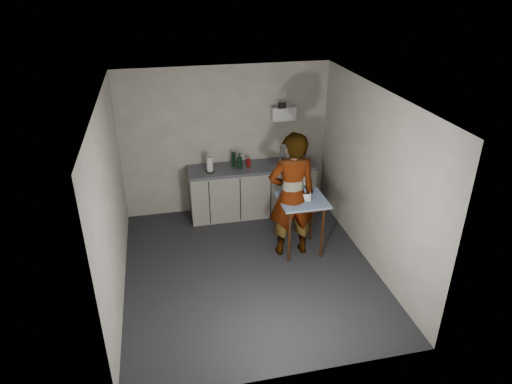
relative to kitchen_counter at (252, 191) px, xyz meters
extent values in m
plane|color=#292A2E|center=(-0.40, -1.70, -0.43)|extent=(4.00, 4.00, 0.00)
cube|color=#B5AD9E|center=(-0.40, 0.29, 0.87)|extent=(3.60, 0.02, 2.60)
cube|color=#B5AD9E|center=(1.39, -1.70, 0.87)|extent=(0.02, 4.00, 2.60)
cube|color=#B5AD9E|center=(-2.19, -1.70, 0.87)|extent=(0.02, 4.00, 2.60)
cube|color=white|center=(-0.40, -1.70, 2.17)|extent=(3.60, 4.00, 0.01)
cube|color=black|center=(0.00, 0.00, -0.39)|extent=(2.20, 0.52, 0.08)
cube|color=#B4B0A0|center=(0.00, 0.00, 0.00)|extent=(2.20, 0.58, 0.86)
cube|color=#4C5057|center=(0.00, 0.00, 0.46)|extent=(2.24, 0.62, 0.05)
cube|color=black|center=(-0.80, -0.29, 0.00)|extent=(0.02, 0.01, 0.80)
cube|color=black|center=(-0.27, -0.29, 0.00)|extent=(0.02, 0.01, 0.80)
cube|color=black|center=(0.27, -0.29, 0.00)|extent=(0.01, 0.01, 0.80)
cube|color=black|center=(0.80, -0.29, 0.00)|extent=(0.02, 0.01, 0.80)
cube|color=white|center=(0.60, 0.22, 1.32)|extent=(0.42, 0.16, 0.24)
cube|color=white|center=(0.60, 0.27, 1.18)|extent=(0.30, 0.06, 0.04)
cube|color=black|center=(0.55, 0.13, 1.48)|extent=(0.14, 0.02, 0.10)
cylinder|color=#3E1C0E|center=(0.22, -1.61, -0.01)|extent=(0.05, 0.05, 0.83)
cylinder|color=#3E1C0E|center=(0.74, -1.61, -0.01)|extent=(0.05, 0.05, 0.83)
cylinder|color=#3E1C0E|center=(0.22, -1.10, -0.01)|extent=(0.05, 0.05, 0.83)
cylinder|color=#3E1C0E|center=(0.74, -1.10, -0.01)|extent=(0.05, 0.05, 0.83)
cube|color=#3E1C0E|center=(0.48, -1.35, 0.43)|extent=(0.62, 0.62, 0.04)
cube|color=#1B4EA4|center=(0.48, -1.35, 0.46)|extent=(0.70, 0.70, 0.03)
imported|color=#B2A593|center=(0.31, -1.37, 0.56)|extent=(0.73, 0.48, 1.97)
imported|color=black|center=(-0.23, -0.04, 0.62)|extent=(0.15, 0.15, 0.27)
cylinder|color=red|center=(-0.06, 0.01, 0.55)|extent=(0.07, 0.07, 0.14)
cylinder|color=black|center=(-0.31, 0.08, 0.61)|extent=(0.07, 0.07, 0.25)
cylinder|color=black|center=(-0.74, -0.08, 0.49)|extent=(0.15, 0.15, 0.01)
cylinder|color=white|center=(-0.74, -0.08, 0.63)|extent=(0.10, 0.10, 0.26)
cube|color=white|center=(0.73, -0.04, 0.49)|extent=(0.45, 0.33, 0.02)
cylinder|color=white|center=(0.53, -0.18, 0.65)|extent=(0.01, 0.01, 0.29)
cylinder|color=white|center=(0.93, -0.18, 0.65)|extent=(0.01, 0.01, 0.29)
cylinder|color=white|center=(0.53, 0.11, 0.65)|extent=(0.01, 0.01, 0.29)
cylinder|color=white|center=(0.93, 0.11, 0.65)|extent=(0.01, 0.01, 0.29)
cylinder|color=white|center=(0.62, -0.04, 0.63)|extent=(0.06, 0.25, 0.24)
cylinder|color=white|center=(0.71, -0.04, 0.63)|extent=(0.06, 0.25, 0.24)
cylinder|color=white|center=(0.80, -0.04, 0.63)|extent=(0.06, 0.25, 0.24)
cube|color=white|center=(0.47, -1.29, 0.48)|extent=(0.32, 0.32, 0.01)
cube|color=white|center=(0.44, -1.43, 0.54)|extent=(0.28, 0.05, 0.10)
cube|color=white|center=(0.49, -1.16, 0.54)|extent=(0.28, 0.05, 0.10)
cube|color=white|center=(0.33, -1.27, 0.54)|extent=(0.05, 0.28, 0.10)
cube|color=white|center=(0.60, -1.31, 0.54)|extent=(0.05, 0.28, 0.10)
cube|color=white|center=(0.49, -1.15, 0.73)|extent=(0.28, 0.05, 0.28)
cylinder|color=silver|center=(0.47, -1.29, 0.54)|extent=(0.19, 0.19, 0.10)
sphere|color=#E7557A|center=(0.41, -1.32, 0.61)|extent=(0.06, 0.06, 0.06)
sphere|color=#5C93FC|center=(0.51, -1.34, 0.61)|extent=(0.06, 0.06, 0.06)
sphere|color=#61EC76|center=(0.47, -1.25, 0.61)|extent=(0.06, 0.06, 0.06)
sphere|color=#E7557A|center=(0.43, -1.24, 0.61)|extent=(0.06, 0.06, 0.06)
camera|label=1|loc=(-1.50, -7.11, 3.62)|focal=32.00mm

